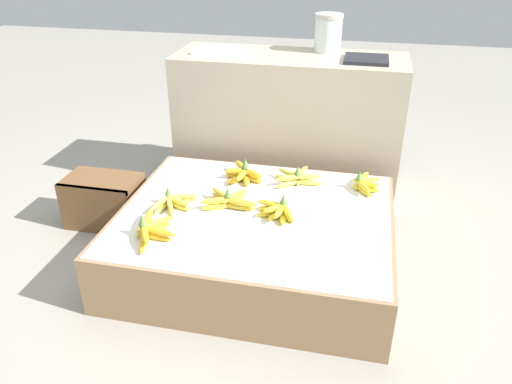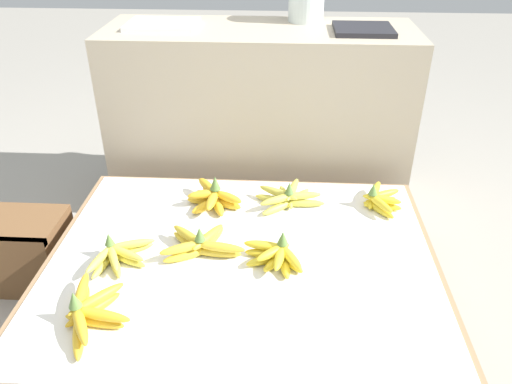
# 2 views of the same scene
# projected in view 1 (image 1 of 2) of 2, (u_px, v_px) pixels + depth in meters

# --- Properties ---
(ground_plane) EXTENTS (10.00, 10.00, 0.00)m
(ground_plane) POSITION_uv_depth(u_px,v_px,m) (255.00, 263.00, 2.29)
(ground_plane) COLOR gray
(display_platform) EXTENTS (1.18, 0.96, 0.27)m
(display_platform) POSITION_uv_depth(u_px,v_px,m) (255.00, 238.00, 2.22)
(display_platform) COLOR #997551
(display_platform) RESTS_ON ground_plane
(back_vendor_table) EXTENTS (1.22, 0.44, 0.76)m
(back_vendor_table) POSITION_uv_depth(u_px,v_px,m) (288.00, 124.00, 2.80)
(back_vendor_table) COLOR tan
(back_vendor_table) RESTS_ON ground_plane
(wooden_crate) EXTENTS (0.37, 0.23, 0.26)m
(wooden_crate) POSITION_uv_depth(u_px,v_px,m) (104.00, 201.00, 2.54)
(wooden_crate) COLOR brown
(wooden_crate) RESTS_ON ground_plane
(banana_bunch_front_left) EXTENTS (0.19, 0.28, 0.10)m
(banana_bunch_front_left) POSITION_uv_depth(u_px,v_px,m) (150.00, 230.00, 1.98)
(banana_bunch_front_left) COLOR gold
(banana_bunch_front_left) RESTS_ON display_platform
(banana_bunch_middle_left) EXTENTS (0.17, 0.19, 0.09)m
(banana_bunch_middle_left) POSITION_uv_depth(u_px,v_px,m) (173.00, 202.00, 2.18)
(banana_bunch_middle_left) COLOR #DBCC4C
(banana_bunch_middle_left) RESTS_ON display_platform
(banana_bunch_middle_midleft) EXTENTS (0.26, 0.20, 0.10)m
(banana_bunch_middle_midleft) POSITION_uv_depth(u_px,v_px,m) (229.00, 200.00, 2.19)
(banana_bunch_middle_midleft) COLOR gold
(banana_bunch_middle_midleft) RESTS_ON display_platform
(banana_bunch_middle_midright) EXTENTS (0.19, 0.14, 0.10)m
(banana_bunch_middle_midright) POSITION_uv_depth(u_px,v_px,m) (278.00, 211.00, 2.11)
(banana_bunch_middle_midright) COLOR yellow
(banana_bunch_middle_midright) RESTS_ON display_platform
(banana_bunch_back_midleft) EXTENTS (0.20, 0.21, 0.11)m
(banana_bunch_back_midleft) POSITION_uv_depth(u_px,v_px,m) (243.00, 174.00, 2.41)
(banana_bunch_back_midleft) COLOR gold
(banana_bunch_back_midleft) RESTS_ON display_platform
(banana_bunch_back_midright) EXTENTS (0.25, 0.21, 0.10)m
(banana_bunch_back_midright) POSITION_uv_depth(u_px,v_px,m) (297.00, 178.00, 2.39)
(banana_bunch_back_midright) COLOR gold
(banana_bunch_back_midright) RESTS_ON display_platform
(banana_bunch_back_right) EXTENTS (0.14, 0.21, 0.09)m
(banana_bunch_back_right) POSITION_uv_depth(u_px,v_px,m) (364.00, 184.00, 2.33)
(banana_bunch_back_right) COLOR yellow
(banana_bunch_back_right) RESTS_ON display_platform
(glass_jar) EXTENTS (0.15, 0.15, 0.20)m
(glass_jar) POSITION_uv_depth(u_px,v_px,m) (328.00, 33.00, 2.65)
(glass_jar) COLOR silver
(glass_jar) RESTS_ON back_vendor_table
(foam_tray_white) EXTENTS (0.27, 0.21, 0.02)m
(foam_tray_white) POSITION_uv_depth(u_px,v_px,m) (221.00, 50.00, 2.68)
(foam_tray_white) COLOR white
(foam_tray_white) RESTS_ON back_vendor_table
(foam_tray_dark) EXTENTS (0.22, 0.21, 0.02)m
(foam_tray_dark) POSITION_uv_depth(u_px,v_px,m) (366.00, 59.00, 2.51)
(foam_tray_dark) COLOR #232328
(foam_tray_dark) RESTS_ON back_vendor_table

